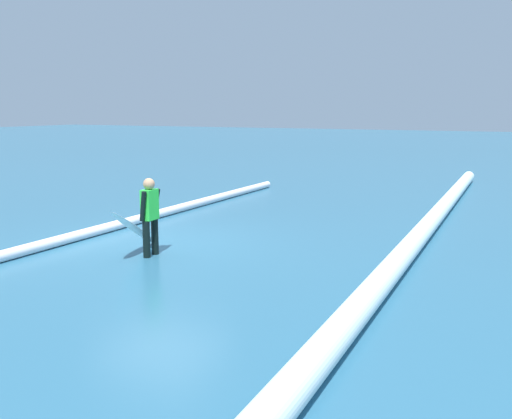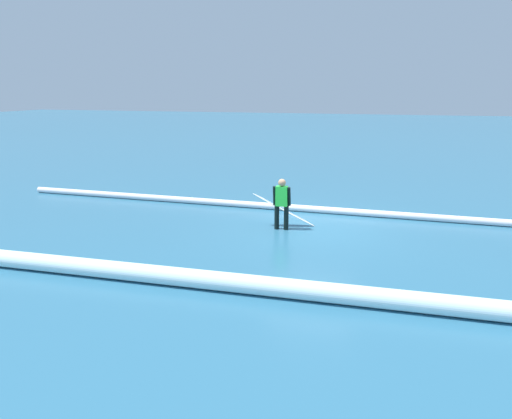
# 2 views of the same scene
# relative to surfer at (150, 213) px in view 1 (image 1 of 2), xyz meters

# --- Properties ---
(ground_plane) EXTENTS (131.36, 131.36, 0.00)m
(ground_plane) POSITION_rel_surfer_xyz_m (-0.91, -0.46, -0.84)
(ground_plane) COLOR #2D6685
(surfer) EXTENTS (0.52, 0.22, 1.50)m
(surfer) POSITION_rel_surfer_xyz_m (0.00, 0.00, 0.00)
(surfer) COLOR black
(surfer) RESTS_ON ground_plane
(surfboard) EXTENTS (1.90, 0.70, 1.04)m
(surfboard) POSITION_rel_surfer_xyz_m (0.02, -0.36, -0.34)
(surfboard) COLOR white
(surfboard) RESTS_ON ground_plane
(wave_crest_foreground) EXTENTS (20.24, 0.23, 0.22)m
(wave_crest_foreground) POSITION_rel_surfer_xyz_m (0.33, -2.18, -0.73)
(wave_crest_foreground) COLOR white
(wave_crest_foreground) RESTS_ON ground_plane
(wave_crest_midground) EXTENTS (23.76, 1.18, 0.39)m
(wave_crest_midground) POSITION_rel_surfer_xyz_m (-2.93, 4.44, -0.64)
(wave_crest_midground) COLOR white
(wave_crest_midground) RESTS_ON ground_plane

